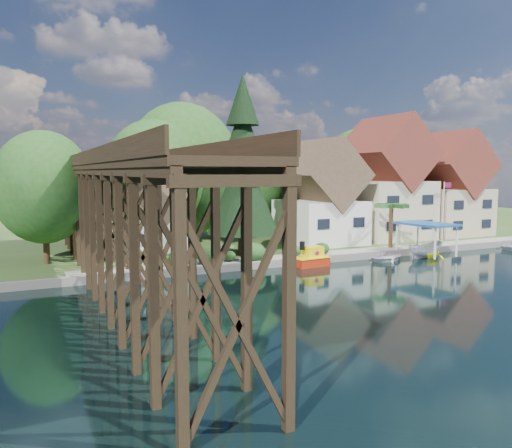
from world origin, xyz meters
The scene contains 18 objects.
ground centered at (0.00, 0.00, 0.00)m, with size 140.00×140.00×0.00m, color black.
bank centered at (0.00, 34.00, 0.25)m, with size 140.00×52.00×0.50m, color #325020.
seawall centered at (4.00, 8.00, 0.31)m, with size 60.00×0.40×0.62m, color slate.
promenade centered at (6.00, 9.30, 0.53)m, with size 50.00×2.60×0.06m, color gray.
trestle_bridge centered at (-16.00, 5.17, 5.35)m, with size 4.12×44.18×9.30m.
house_left centered at (7.00, 16.00, 5.14)m, with size 7.64×8.64×11.02m.
house_center centered at (16.00, 16.50, 6.42)m, with size 8.65×9.18×13.89m.
house_right centered at (25.00, 16.00, 5.78)m, with size 8.15×8.64×12.45m.
shed centered at (-11.00, 14.50, 3.83)m, with size 5.09×5.40×7.85m.
bg_trees centered at (1.00, 21.25, 7.29)m, with size 49.90×13.30×10.57m.
shrubs centered at (-4.60, 9.26, 1.23)m, with size 15.76×2.47×1.70m.
conifer centered at (-3.59, 12.19, 8.26)m, with size 6.55×6.55×16.13m.
palm_tree centered at (11.37, 9.81, 4.58)m, with size 3.80×3.80×4.67m.
flagpole centered at (20.27, 11.68, 4.46)m, with size 1.02×0.12×6.46m.
tugboat centered at (0.58, 7.16, 0.67)m, with size 3.22×1.94×2.24m.
boat_white_a centered at (8.45, 6.54, 0.38)m, with size 2.64×3.70×0.77m, color silver.
boat_canopy centered at (12.46, 6.13, 1.42)m, with size 4.28×5.45×3.31m.
boat_yellow centered at (13.04, 5.81, 0.63)m, with size 2.08×2.41×1.27m, color #FDF41C.
Camera 1 is at (-21.48, -29.03, 8.06)m, focal length 35.00 mm.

